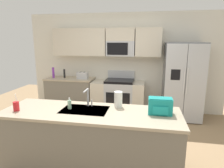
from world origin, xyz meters
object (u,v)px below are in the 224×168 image
(pepper_mill, at_px, (64,74))
(sink_faucet, at_px, (88,96))
(paper_towel_roll, at_px, (118,99))
(bottle_purple, at_px, (53,73))
(range_oven, at_px, (118,97))
(backpack, at_px, (160,106))
(drink_cup_red, at_px, (16,106))
(soap_dispenser, at_px, (70,104))
(refrigerator, at_px, (183,82))
(toaster, at_px, (83,75))

(pepper_mill, xyz_separation_m, sink_faucet, (1.34, -2.17, 0.05))
(paper_towel_roll, bearing_deg, sink_faucet, -171.86)
(pepper_mill, xyz_separation_m, paper_towel_roll, (1.80, -2.11, 0.00))
(bottle_purple, height_order, sink_faucet, same)
(range_oven, distance_m, backpack, 2.53)
(drink_cup_red, height_order, backpack, drink_cup_red)
(drink_cup_red, relative_size, soap_dispenser, 1.50)
(range_oven, bearing_deg, refrigerator, -2.60)
(pepper_mill, distance_m, backpack, 3.32)
(refrigerator, bearing_deg, drink_cup_red, -137.38)
(range_oven, distance_m, sink_faucet, 2.27)
(bottle_purple, bearing_deg, pepper_mill, 6.99)
(bottle_purple, height_order, drink_cup_red, bottle_purple)
(pepper_mill, distance_m, drink_cup_red, 2.57)
(bottle_purple, bearing_deg, sink_faucet, -52.49)
(range_oven, relative_size, backpack, 4.25)
(range_oven, relative_size, paper_towel_roll, 5.67)
(drink_cup_red, distance_m, paper_towel_roll, 1.49)
(refrigerator, height_order, toaster, refrigerator)
(refrigerator, relative_size, pepper_mill, 7.91)
(bottle_purple, bearing_deg, soap_dispenser, -58.42)
(pepper_mill, relative_size, drink_cup_red, 0.92)
(refrigerator, xyz_separation_m, sink_faucet, (-1.72, -2.10, 0.14))
(refrigerator, bearing_deg, range_oven, 177.40)
(sink_faucet, distance_m, paper_towel_roll, 0.47)
(drink_cup_red, bearing_deg, pepper_mill, 98.46)
(refrigerator, distance_m, toaster, 2.53)
(bottle_purple, distance_m, soap_dispenser, 2.68)
(soap_dispenser, height_order, paper_towel_roll, paper_towel_roll)
(pepper_mill, height_order, drink_cup_red, drink_cup_red)
(toaster, bearing_deg, paper_towel_roll, -58.36)
(backpack, bearing_deg, paper_towel_roll, 164.08)
(toaster, distance_m, soap_dispenser, 2.34)
(toaster, bearing_deg, soap_dispenser, -75.92)
(refrigerator, relative_size, drink_cup_red, 7.27)
(bottle_purple, distance_m, drink_cup_red, 2.59)
(bottle_purple, height_order, paper_towel_roll, bottle_purple)
(pepper_mill, relative_size, sink_faucet, 0.83)
(pepper_mill, bearing_deg, bottle_purple, -173.01)
(toaster, distance_m, paper_towel_roll, 2.42)
(bottle_purple, distance_m, paper_towel_roll, 2.95)
(toaster, xyz_separation_m, backpack, (1.88, -2.23, 0.03))
(refrigerator, bearing_deg, pepper_mill, 178.70)
(refrigerator, relative_size, bottle_purple, 6.57)
(sink_faucet, height_order, soap_dispenser, sink_faucet)
(bottle_purple, relative_size, backpack, 0.88)
(toaster, relative_size, soap_dispenser, 1.65)
(refrigerator, relative_size, backpack, 5.78)
(range_oven, xyz_separation_m, soap_dispenser, (-0.38, -2.32, 0.53))
(paper_towel_roll, xyz_separation_m, backpack, (0.61, -0.17, -0.00))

